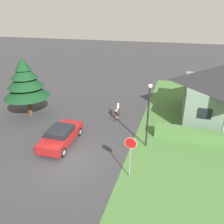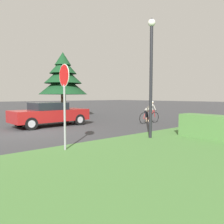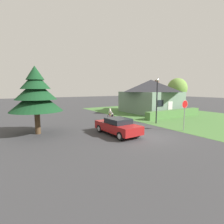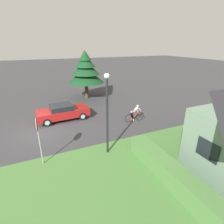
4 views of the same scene
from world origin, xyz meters
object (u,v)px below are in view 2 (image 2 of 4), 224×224
street_lamp (151,66)px  conifer_tall_near (63,78)px  stop_sign (64,89)px  sedan_left_lane (50,114)px  cyclist (149,112)px

street_lamp → conifer_tall_near: size_ratio=0.88×
stop_sign → conifer_tall_near: size_ratio=0.49×
stop_sign → conifer_tall_near: (-11.50, 5.95, 1.40)m
sedan_left_lane → cyclist: 6.35m
stop_sign → street_lamp: 3.96m
sedan_left_lane → street_lamp: (6.32, 1.68, 2.32)m
sedan_left_lane → stop_sign: (5.89, -2.12, 1.28)m
stop_sign → sedan_left_lane: bearing=-16.0°
sedan_left_lane → conifer_tall_near: size_ratio=0.79×
cyclist → conifer_tall_near: size_ratio=0.32×
sedan_left_lane → stop_sign: bearing=-112.1°
stop_sign → street_lamp: street_lamp is taller
street_lamp → cyclist: bearing=130.8°
sedan_left_lane → cyclist: cyclist is taller
sedan_left_lane → cyclist: bearing=-29.5°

